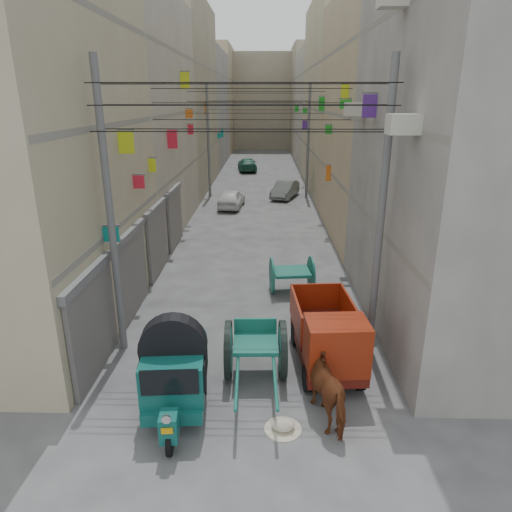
{
  "coord_description": "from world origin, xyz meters",
  "views": [
    {
      "loc": [
        0.54,
        -5.76,
        6.95
      ],
      "look_at": [
        0.29,
        6.5,
        2.71
      ],
      "focal_mm": 32.0,
      "sensor_mm": 36.0,
      "label": 1
    }
  ],
  "objects_px": {
    "auto_rickshaw": "(175,370)",
    "distant_car_green": "(247,165)",
    "mini_truck": "(329,342)",
    "distant_car_white": "(231,198)",
    "feed_sack": "(283,424)",
    "distant_car_grey": "(285,189)",
    "tonga_cart": "(256,349)",
    "second_cart": "(292,274)",
    "horse": "(333,387)"
  },
  "relations": [
    {
      "from": "auto_rickshaw",
      "to": "distant_car_green",
      "type": "distance_m",
      "value": 37.63
    },
    {
      "from": "mini_truck",
      "to": "distant_car_white",
      "type": "relative_size",
      "value": 0.96
    },
    {
      "from": "feed_sack",
      "to": "distant_car_white",
      "type": "bearing_deg",
      "value": 97.08
    },
    {
      "from": "distant_car_green",
      "to": "distant_car_grey",
      "type": "bearing_deg",
      "value": 97.86
    },
    {
      "from": "tonga_cart",
      "to": "distant_car_green",
      "type": "relative_size",
      "value": 0.79
    },
    {
      "from": "feed_sack",
      "to": "distant_car_grey",
      "type": "distance_m",
      "value": 25.06
    },
    {
      "from": "second_cart",
      "to": "distant_car_white",
      "type": "height_order",
      "value": "second_cart"
    },
    {
      "from": "auto_rickshaw",
      "to": "second_cart",
      "type": "relative_size",
      "value": 1.61
    },
    {
      "from": "mini_truck",
      "to": "feed_sack",
      "type": "distance_m",
      "value": 2.7
    },
    {
      "from": "auto_rickshaw",
      "to": "mini_truck",
      "type": "height_order",
      "value": "mini_truck"
    },
    {
      "from": "auto_rickshaw",
      "to": "distant_car_green",
      "type": "relative_size",
      "value": 0.62
    },
    {
      "from": "distant_car_grey",
      "to": "second_cart",
      "type": "bearing_deg",
      "value": -73.76
    },
    {
      "from": "distant_car_grey",
      "to": "distant_car_white",
      "type": "bearing_deg",
      "value": -120.84
    },
    {
      "from": "distant_car_grey",
      "to": "mini_truck",
      "type": "bearing_deg",
      "value": -71.68
    },
    {
      "from": "horse",
      "to": "tonga_cart",
      "type": "bearing_deg",
      "value": -59.23
    },
    {
      "from": "auto_rickshaw",
      "to": "second_cart",
      "type": "height_order",
      "value": "auto_rickshaw"
    },
    {
      "from": "auto_rickshaw",
      "to": "feed_sack",
      "type": "distance_m",
      "value": 2.71
    },
    {
      "from": "horse",
      "to": "distant_car_green",
      "type": "bearing_deg",
      "value": -101.46
    },
    {
      "from": "auto_rickshaw",
      "to": "distant_car_green",
      "type": "bearing_deg",
      "value": 85.32
    },
    {
      "from": "horse",
      "to": "second_cart",
      "type": "bearing_deg",
      "value": -102.2
    },
    {
      "from": "feed_sack",
      "to": "distant_car_white",
      "type": "distance_m",
      "value": 21.91
    },
    {
      "from": "feed_sack",
      "to": "distant_car_green",
      "type": "height_order",
      "value": "distant_car_green"
    },
    {
      "from": "auto_rickshaw",
      "to": "feed_sack",
      "type": "height_order",
      "value": "auto_rickshaw"
    },
    {
      "from": "distant_car_white",
      "to": "feed_sack",
      "type": "bearing_deg",
      "value": 102.88
    },
    {
      "from": "mini_truck",
      "to": "distant_car_grey",
      "type": "xyz_separation_m",
      "value": [
        -0.24,
        22.78,
        -0.3
      ]
    },
    {
      "from": "distant_car_white",
      "to": "distant_car_grey",
      "type": "relative_size",
      "value": 0.98
    },
    {
      "from": "tonga_cart",
      "to": "feed_sack",
      "type": "distance_m",
      "value": 2.29
    },
    {
      "from": "feed_sack",
      "to": "horse",
      "type": "relative_size",
      "value": 0.27
    },
    {
      "from": "auto_rickshaw",
      "to": "feed_sack",
      "type": "relative_size",
      "value": 5.22
    },
    {
      "from": "tonga_cart",
      "to": "distant_car_grey",
      "type": "bearing_deg",
      "value": 84.12
    },
    {
      "from": "feed_sack",
      "to": "distant_car_green",
      "type": "bearing_deg",
      "value": 93.4
    },
    {
      "from": "auto_rickshaw",
      "to": "mini_truck",
      "type": "relative_size",
      "value": 0.77
    },
    {
      "from": "feed_sack",
      "to": "mini_truck",
      "type": "bearing_deg",
      "value": 60.6
    },
    {
      "from": "second_cart",
      "to": "distant_car_white",
      "type": "relative_size",
      "value": 0.46
    },
    {
      "from": "tonga_cart",
      "to": "horse",
      "type": "relative_size",
      "value": 1.76
    },
    {
      "from": "mini_truck",
      "to": "distant_car_grey",
      "type": "distance_m",
      "value": 22.78
    },
    {
      "from": "mini_truck",
      "to": "auto_rickshaw",
      "type": "bearing_deg",
      "value": -160.15
    },
    {
      "from": "distant_car_white",
      "to": "tonga_cart",
      "type": "bearing_deg",
      "value": 101.75
    },
    {
      "from": "horse",
      "to": "distant_car_green",
      "type": "relative_size",
      "value": 0.45
    },
    {
      "from": "second_cart",
      "to": "distant_car_grey",
      "type": "height_order",
      "value": "second_cart"
    },
    {
      "from": "distant_car_white",
      "to": "distant_car_green",
      "type": "height_order",
      "value": "distant_car_green"
    },
    {
      "from": "horse",
      "to": "mini_truck",
      "type": "bearing_deg",
      "value": -110.82
    },
    {
      "from": "auto_rickshaw",
      "to": "feed_sack",
      "type": "xyz_separation_m",
      "value": [
        2.46,
        -0.59,
        -0.97
      ]
    },
    {
      "from": "horse",
      "to": "distant_car_grey",
      "type": "xyz_separation_m",
      "value": [
        -0.11,
        24.58,
        -0.2
      ]
    },
    {
      "from": "horse",
      "to": "feed_sack",
      "type": "bearing_deg",
      "value": 5.05
    },
    {
      "from": "auto_rickshaw",
      "to": "tonga_cart",
      "type": "distance_m",
      "value": 2.37
    },
    {
      "from": "auto_rickshaw",
      "to": "distant_car_grey",
      "type": "height_order",
      "value": "auto_rickshaw"
    },
    {
      "from": "tonga_cart",
      "to": "second_cart",
      "type": "relative_size",
      "value": 2.02
    },
    {
      "from": "feed_sack",
      "to": "distant_car_grey",
      "type": "bearing_deg",
      "value": 87.64
    },
    {
      "from": "mini_truck",
      "to": "distant_car_green",
      "type": "height_order",
      "value": "mini_truck"
    }
  ]
}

